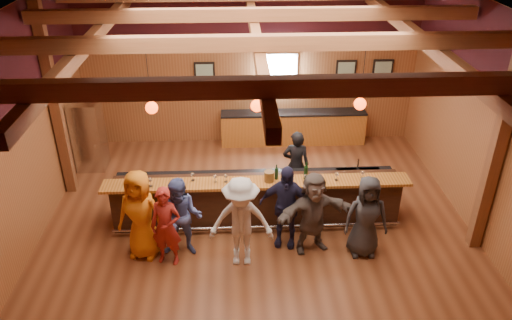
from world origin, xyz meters
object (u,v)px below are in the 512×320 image
object	(u,v)px
back_bar_cabinet	(293,128)
customer_dark	(366,217)
customer_navy	(285,206)
bartender	(296,165)
bar_counter	(257,197)
customer_brown	(313,213)
customer_orange	(141,215)
customer_redvest	(166,227)
ice_bucket	(269,176)
stainless_fridge	(89,135)
bottle_a	(277,173)
customer_white	(241,222)
customer_denim	(182,218)

from	to	relation	value
back_bar_cabinet	customer_dark	distance (m)	4.95
customer_navy	bartender	size ratio (longest dim) A/B	1.07
bar_counter	customer_brown	xyz separation A→B (m)	(1.03, -1.12, 0.34)
back_bar_cabinet	customer_orange	distance (m)	5.84
bar_counter	customer_redvest	world-z (taller)	customer_redvest
customer_navy	customer_brown	bearing A→B (deg)	-7.34
customer_orange	customer_redvest	world-z (taller)	customer_orange
bartender	ice_bucket	xyz separation A→B (m)	(-0.69, -1.13, 0.39)
bar_counter	stainless_fridge	size ratio (longest dim) A/B	3.50
bar_counter	customer_navy	bearing A→B (deg)	-61.38
stainless_fridge	bartender	size ratio (longest dim) A/B	1.08
bar_counter	customer_navy	world-z (taller)	customer_navy
bottle_a	customer_white	bearing A→B (deg)	-121.41
customer_dark	ice_bucket	distance (m)	2.07
customer_redvest	customer_navy	bearing A→B (deg)	24.77
bartender	stainless_fridge	bearing A→B (deg)	-11.58
stainless_fridge	customer_redvest	world-z (taller)	stainless_fridge
stainless_fridge	bottle_a	bearing A→B (deg)	-30.82
customer_brown	stainless_fridge	bearing A→B (deg)	129.83
customer_white	bottle_a	distance (m)	1.48
customer_orange	customer_white	world-z (taller)	customer_white
customer_orange	bottle_a	bearing A→B (deg)	33.59
bar_counter	customer_redvest	size ratio (longest dim) A/B	3.86
bar_counter	bartender	xyz separation A→B (m)	(0.92, 0.81, 0.31)
customer_denim	customer_brown	xyz separation A→B (m)	(2.53, 0.02, 0.02)
customer_denim	customer_white	world-z (taller)	customer_white
customer_navy	customer_orange	bearing A→B (deg)	-163.19
customer_denim	ice_bucket	xyz separation A→B (m)	(1.73, 0.83, 0.39)
customer_brown	customer_navy	bearing A→B (deg)	144.47
bartender	customer_white	bearing A→B (deg)	66.98
back_bar_cabinet	customer_navy	bearing A→B (deg)	-98.54
customer_redvest	customer_brown	distance (m)	2.81
stainless_fridge	bartender	xyz separation A→B (m)	(5.04, -1.64, -0.06)
customer_orange	customer_white	size ratio (longest dim) A/B	1.00
customer_white	bottle_a	bearing A→B (deg)	62.21
customer_brown	ice_bucket	distance (m)	1.19
stainless_fridge	bottle_a	world-z (taller)	stainless_fridge
customer_dark	ice_bucket	xyz separation A→B (m)	(-1.79, 0.98, 0.37)
customer_white	bartender	distance (m)	2.62
back_bar_cabinet	stainless_fridge	size ratio (longest dim) A/B	2.22
customer_redvest	customer_dark	bearing A→B (deg)	14.89
bartender	bottle_a	bearing A→B (deg)	69.35
customer_navy	back_bar_cabinet	bearing A→B (deg)	94.24
customer_dark	bottle_a	size ratio (longest dim) A/B	5.08
customer_white	customer_brown	xyz separation A→B (m)	(1.39, 0.35, -0.07)
bar_counter	ice_bucket	xyz separation A→B (m)	(0.23, -0.32, 0.70)
customer_redvest	customer_brown	xyz separation A→B (m)	(2.80, 0.26, 0.04)
customer_denim	ice_bucket	size ratio (longest dim) A/B	7.50
stainless_fridge	customer_redvest	bearing A→B (deg)	-58.49
bar_counter	customer_navy	size ratio (longest dim) A/B	3.53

